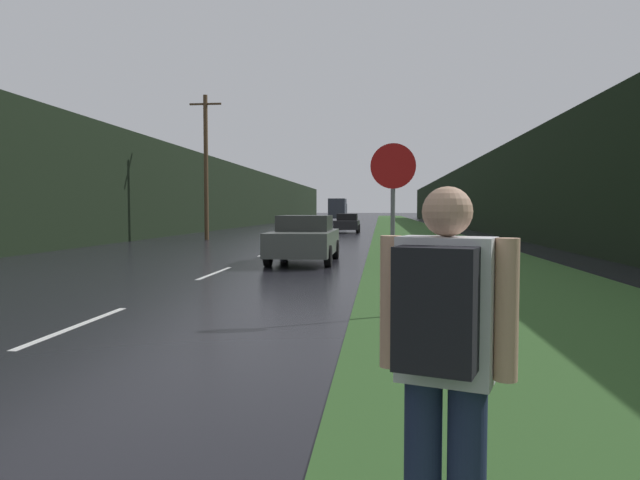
% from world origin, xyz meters
% --- Properties ---
extents(grass_verge, '(6.00, 240.00, 0.02)m').
position_xyz_m(grass_verge, '(6.95, 40.00, 0.01)').
color(grass_verge, '#2D5123').
rests_on(grass_verge, ground_plane).
extents(lane_stripe_b, '(0.12, 3.00, 0.01)m').
position_xyz_m(lane_stripe_b, '(0.00, 8.51, 0.00)').
color(lane_stripe_b, silver).
rests_on(lane_stripe_b, ground_plane).
extents(lane_stripe_c, '(0.12, 3.00, 0.01)m').
position_xyz_m(lane_stripe_c, '(0.00, 15.51, 0.00)').
color(lane_stripe_c, silver).
rests_on(lane_stripe_c, ground_plane).
extents(lane_stripe_d, '(0.12, 3.00, 0.01)m').
position_xyz_m(lane_stripe_d, '(0.00, 22.51, 0.00)').
color(lane_stripe_d, silver).
rests_on(lane_stripe_d, ground_plane).
extents(lane_stripe_e, '(0.12, 3.00, 0.01)m').
position_xyz_m(lane_stripe_e, '(0.00, 29.51, 0.00)').
color(lane_stripe_e, silver).
rests_on(lane_stripe_e, ground_plane).
extents(treeline_far_side, '(2.00, 140.00, 5.95)m').
position_xyz_m(treeline_far_side, '(-9.95, 50.00, 2.98)').
color(treeline_far_side, black).
rests_on(treeline_far_side, ground_plane).
extents(treeline_near_side, '(2.00, 140.00, 5.73)m').
position_xyz_m(treeline_near_side, '(12.95, 50.00, 2.87)').
color(treeline_near_side, black).
rests_on(treeline_near_side, ground_plane).
extents(utility_pole_far, '(1.80, 0.24, 8.08)m').
position_xyz_m(utility_pole_far, '(-5.32, 31.89, 4.17)').
color(utility_pole_far, '#4C3823').
rests_on(utility_pole_far, ground_plane).
extents(stop_sign, '(0.71, 0.07, 2.74)m').
position_xyz_m(stop_sign, '(4.61, 9.67, 1.70)').
color(stop_sign, slate).
rests_on(stop_sign, ground_plane).
extents(hitchhiker_with_backpack, '(0.60, 0.52, 1.81)m').
position_xyz_m(hitchhiker_with_backpack, '(4.70, 3.24, 1.04)').
color(hitchhiker_with_backpack, '#1E2847').
rests_on(hitchhiker_with_backpack, ground_plane).
extents(car_passing_near, '(2.01, 4.65, 1.52)m').
position_xyz_m(car_passing_near, '(1.98, 18.89, 0.77)').
color(car_passing_near, '#4C514C').
rests_on(car_passing_near, ground_plane).
extents(car_passing_far, '(1.82, 4.20, 1.40)m').
position_xyz_m(car_passing_far, '(1.98, 42.80, 0.70)').
color(car_passing_far, black).
rests_on(car_passing_far, ground_plane).
extents(delivery_truck, '(2.61, 7.13, 3.34)m').
position_xyz_m(delivery_truck, '(-1.98, 86.81, 1.74)').
color(delivery_truck, black).
rests_on(delivery_truck, ground_plane).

